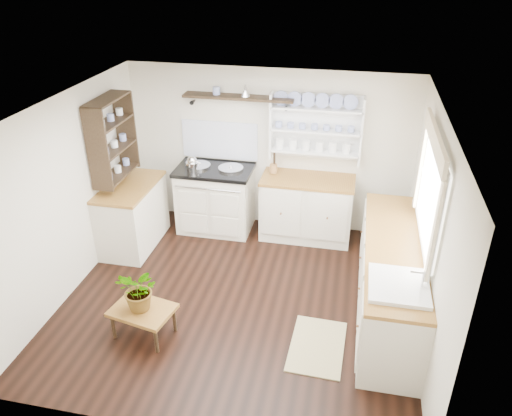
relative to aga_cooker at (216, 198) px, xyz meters
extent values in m
cube|color=black|center=(0.71, -1.57, -0.48)|extent=(4.00, 3.80, 0.01)
cube|color=beige|center=(0.71, 0.33, 0.67)|extent=(4.00, 0.02, 2.30)
cube|color=beige|center=(2.71, -1.57, 0.67)|extent=(0.02, 3.80, 2.30)
cube|color=beige|center=(-1.29, -1.57, 0.67)|extent=(0.02, 3.80, 2.30)
cube|color=white|center=(0.71, -1.57, 1.82)|extent=(4.00, 3.80, 0.01)
cube|color=white|center=(2.67, -1.42, 1.02)|extent=(0.04, 1.40, 1.00)
cube|color=white|center=(2.65, -1.42, 1.02)|extent=(0.02, 1.50, 1.10)
cube|color=beige|center=(2.63, -1.42, 1.60)|extent=(0.04, 1.55, 0.18)
cube|color=silver|center=(0.00, 0.00, -0.03)|extent=(1.03, 0.67, 0.90)
cube|color=black|center=(0.00, 0.00, 0.44)|extent=(1.07, 0.71, 0.05)
cylinder|color=silver|center=(-0.24, 0.00, 0.48)|extent=(0.35, 0.35, 0.03)
cylinder|color=silver|center=(0.24, 0.00, 0.48)|extent=(0.35, 0.35, 0.03)
cylinder|color=silver|center=(0.00, -0.37, 0.32)|extent=(0.92, 0.02, 0.02)
cube|color=silver|center=(1.31, 0.03, -0.04)|extent=(1.25, 0.60, 0.88)
cube|color=brown|center=(1.31, 0.03, 0.40)|extent=(1.27, 0.63, 0.04)
cube|color=silver|center=(2.41, -1.47, -0.04)|extent=(0.60, 2.40, 0.88)
cube|color=brown|center=(2.41, -1.47, 0.40)|extent=(0.62, 2.43, 0.04)
cube|color=white|center=(2.41, -2.22, 0.32)|extent=(0.55, 0.60, 0.28)
cylinder|color=silver|center=(2.61, -2.22, 0.52)|extent=(0.02, 0.02, 0.22)
cube|color=silver|center=(-0.99, -0.67, -0.04)|extent=(0.60, 1.10, 0.88)
cube|color=brown|center=(-0.99, -0.67, 0.40)|extent=(0.62, 1.13, 0.04)
cube|color=white|center=(1.36, 0.31, 1.07)|extent=(1.20, 0.03, 0.90)
cube|color=white|center=(1.36, 0.22, 1.07)|extent=(1.20, 0.22, 0.02)
cylinder|color=navy|center=(1.36, 0.23, 1.34)|extent=(0.20, 0.02, 0.20)
cube|color=black|center=(0.31, 0.20, 1.44)|extent=(1.50, 0.24, 0.04)
cone|color=black|center=(-0.34, 0.27, 1.33)|extent=(0.06, 0.20, 0.06)
cone|color=black|center=(0.96, 0.27, 1.33)|extent=(0.06, 0.20, 0.06)
cube|color=black|center=(-1.13, -0.67, 1.07)|extent=(0.28, 0.80, 1.05)
cylinder|color=#9E6C3A|center=(0.82, 0.11, 0.49)|extent=(0.11, 0.11, 0.12)
cube|color=brown|center=(-0.13, -2.37, -0.16)|extent=(0.71, 0.57, 0.04)
cylinder|color=black|center=(-0.43, -2.49, -0.33)|extent=(0.04, 0.04, 0.30)
cylinder|color=black|center=(-0.36, -2.15, -0.33)|extent=(0.04, 0.04, 0.30)
cylinder|color=black|center=(0.10, -2.60, -0.33)|extent=(0.04, 0.04, 0.30)
cylinder|color=black|center=(0.17, -2.25, -0.33)|extent=(0.04, 0.04, 0.30)
imported|color=#3F7233|center=(-0.13, -2.37, 0.10)|extent=(0.56, 0.53, 0.48)
cube|color=tan|center=(1.71, -2.19, -0.48)|extent=(0.58, 0.87, 0.02)
camera|label=1|loc=(1.88, -6.16, 3.24)|focal=35.00mm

